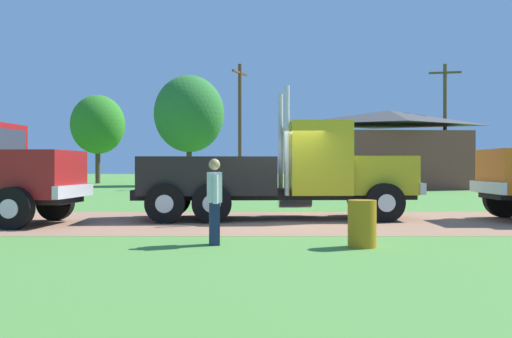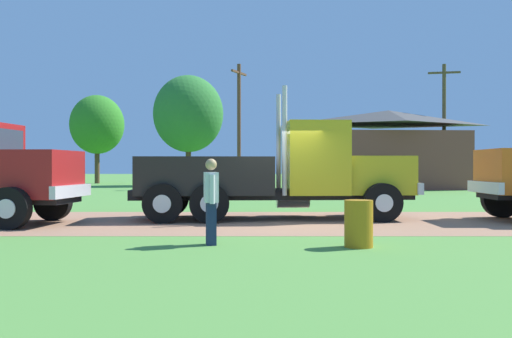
{
  "view_description": "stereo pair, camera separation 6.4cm",
  "coord_description": "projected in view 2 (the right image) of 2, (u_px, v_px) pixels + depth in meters",
  "views": [
    {
      "loc": [
        -0.62,
        -15.55,
        1.53
      ],
      "look_at": [
        -0.62,
        2.15,
        1.45
      ],
      "focal_mm": 39.55,
      "sensor_mm": 36.0,
      "label": 1
    },
    {
      "loc": [
        -0.55,
        -15.55,
        1.53
      ],
      "look_at": [
        -0.62,
        2.15,
        1.45
      ],
      "focal_mm": 39.55,
      "sensor_mm": 36.0,
      "label": 2
    }
  ],
  "objects": [
    {
      "name": "utility_pole_far",
      "position": [
        446.0,
        122.0,
        39.65
      ],
      "size": [
        2.18,
        0.58,
        8.75
      ],
      "color": "brown",
      "rests_on": "ground_plane"
    },
    {
      "name": "steel_barrel",
      "position": [
        361.0,
        224.0,
        10.63
      ],
      "size": [
        0.54,
        0.54,
        0.89
      ],
      "primitive_type": "cylinder",
      "color": "#B27214",
      "rests_on": "ground_plane"
    },
    {
      "name": "shed_building",
      "position": [
        391.0,
        151.0,
        38.32
      ],
      "size": [
        10.5,
        6.07,
        5.35
      ],
      "color": "brown",
      "rests_on": "ground_plane"
    },
    {
      "name": "utility_pole_near",
      "position": [
        241.0,
        123.0,
        39.06
      ],
      "size": [
        1.02,
        2.07,
        8.64
      ],
      "color": "brown",
      "rests_on": "ground_plane"
    },
    {
      "name": "tree_right",
      "position": [
        191.0,
        114.0,
        45.1
      ],
      "size": [
        5.6,
        5.6,
        8.83
      ],
      "color": "#513823",
      "rests_on": "ground_plane"
    },
    {
      "name": "visitor_walking_mid",
      "position": [
        213.0,
        199.0,
        10.97
      ],
      "size": [
        0.32,
        0.57,
        1.68
      ],
      "color": "silver",
      "rests_on": "ground_plane"
    },
    {
      "name": "tree_mid",
      "position": [
        99.0,
        125.0,
        50.9
      ],
      "size": [
        4.83,
        4.83,
        7.98
      ],
      "color": "#513823",
      "rests_on": "ground_plane"
    },
    {
      "name": "dirt_track",
      "position": [
        278.0,
        222.0,
        15.56
      ],
      "size": [
        120.0,
        6.56,
        0.01
      ],
      "primitive_type": "cube",
      "color": "#9F7154",
      "rests_on": "ground_plane"
    },
    {
      "name": "truck_foreground_white",
      "position": [
        279.0,
        175.0,
        16.4
      ],
      "size": [
        8.23,
        3.03,
        3.75
      ],
      "color": "black",
      "rests_on": "ground_plane"
    },
    {
      "name": "ground_plane",
      "position": [
        278.0,
        222.0,
        15.56
      ],
      "size": [
        200.0,
        200.0,
        0.0
      ],
      "primitive_type": "plane",
      "color": "#538D3B"
    }
  ]
}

